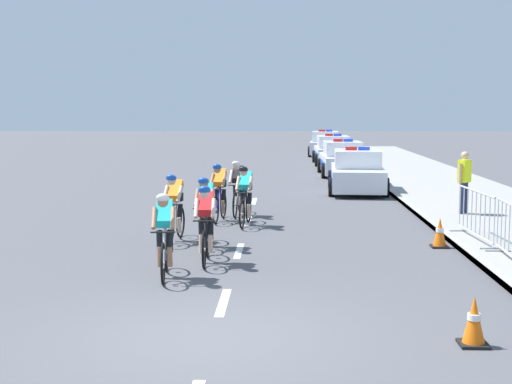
% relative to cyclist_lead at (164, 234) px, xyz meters
% --- Properties ---
extents(ground_plane, '(160.00, 160.00, 0.00)m').
position_rel_cyclist_lead_xyz_m(ground_plane, '(1.15, -3.20, -0.79)').
color(ground_plane, '#4C4C51').
extents(sidewalk_slab, '(4.50, 60.00, 0.12)m').
position_rel_cyclist_lead_xyz_m(sidewalk_slab, '(7.96, 10.80, -0.73)').
color(sidewalk_slab, gray).
rests_on(sidewalk_slab, ground).
extents(kerb_edge, '(0.16, 60.00, 0.13)m').
position_rel_cyclist_lead_xyz_m(kerb_edge, '(5.79, 10.80, -0.72)').
color(kerb_edge, '#9E9E99').
rests_on(kerb_edge, ground).
extents(lane_markings_centre, '(0.14, 17.60, 0.01)m').
position_rel_cyclist_lead_xyz_m(lane_markings_centre, '(1.15, 2.46, -0.78)').
color(lane_markings_centre, white).
rests_on(lane_markings_centre, ground).
extents(cyclist_lead, '(0.45, 1.72, 1.56)m').
position_rel_cyclist_lead_xyz_m(cyclist_lead, '(0.00, 0.00, 0.00)').
color(cyclist_lead, black).
rests_on(cyclist_lead, ground).
extents(cyclist_second, '(0.42, 1.72, 1.56)m').
position_rel_cyclist_lead_xyz_m(cyclist_second, '(0.59, 1.24, 0.00)').
color(cyclist_second, black).
rests_on(cyclist_second, ground).
extents(cyclist_third, '(0.42, 1.72, 1.56)m').
position_rel_cyclist_lead_xyz_m(cyclist_third, '(0.42, 2.84, 0.00)').
color(cyclist_third, black).
rests_on(cyclist_third, ground).
extents(cyclist_fourth, '(0.45, 1.72, 1.56)m').
position_rel_cyclist_lead_xyz_m(cyclist_fourth, '(-0.34, 3.47, 0.00)').
color(cyclist_fourth, black).
rests_on(cyclist_fourth, ground).
extents(cyclist_fifth, '(0.45, 1.72, 1.56)m').
position_rel_cyclist_lead_xyz_m(cyclist_fifth, '(1.11, 5.68, 0.00)').
color(cyclist_fifth, black).
rests_on(cyclist_fifth, ground).
extents(cyclist_sixth, '(0.46, 1.72, 1.56)m').
position_rel_cyclist_lead_xyz_m(cyclist_sixth, '(0.40, 6.40, 0.00)').
color(cyclist_sixth, black).
rests_on(cyclist_sixth, ground).
extents(cyclist_seventh, '(0.44, 1.72, 1.56)m').
position_rel_cyclist_lead_xyz_m(cyclist_seventh, '(0.82, 7.38, 0.00)').
color(cyclist_seventh, black).
rests_on(cyclist_seventh, ground).
extents(police_car_nearest, '(2.19, 4.49, 1.59)m').
position_rel_cyclist_lead_xyz_m(police_car_nearest, '(4.66, 13.13, -0.11)').
color(police_car_nearest, silver).
rests_on(police_car_nearest, ground).
extents(police_car_second, '(2.04, 4.42, 1.59)m').
position_rel_cyclist_lead_xyz_m(police_car_second, '(4.66, 19.38, -0.11)').
color(police_car_second, silver).
rests_on(police_car_second, ground).
extents(police_car_third, '(2.02, 4.41, 1.59)m').
position_rel_cyclist_lead_xyz_m(police_car_third, '(4.66, 25.51, -0.11)').
color(police_car_third, silver).
rests_on(police_car_third, ground).
extents(police_car_furthest, '(2.25, 4.52, 1.59)m').
position_rel_cyclist_lead_xyz_m(police_car_furthest, '(4.66, 32.38, -0.11)').
color(police_car_furthest, silver).
rests_on(police_car_furthest, ground).
extents(crowd_barrier_rear, '(0.62, 2.32, 1.07)m').
position_rel_cyclist_lead_xyz_m(crowd_barrier_rear, '(6.23, 3.30, -0.14)').
color(crowd_barrier_rear, '#B7BABF').
rests_on(crowd_barrier_rear, sidewalk_slab).
extents(traffic_cone_near, '(0.36, 0.36, 0.64)m').
position_rel_cyclist_lead_xyz_m(traffic_cone_near, '(5.40, 3.00, -0.48)').
color(traffic_cone_near, black).
rests_on(traffic_cone_near, ground).
extents(traffic_cone_mid, '(0.36, 0.36, 0.64)m').
position_rel_cyclist_lead_xyz_m(traffic_cone_mid, '(4.45, -3.45, -0.48)').
color(traffic_cone_mid, black).
rests_on(traffic_cone_mid, ground).
extents(spectator_closest, '(0.42, 0.43, 1.68)m').
position_rel_cyclist_lead_xyz_m(spectator_closest, '(6.92, 7.19, 0.30)').
color(spectator_closest, '#23284C').
rests_on(spectator_closest, sidewalk_slab).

